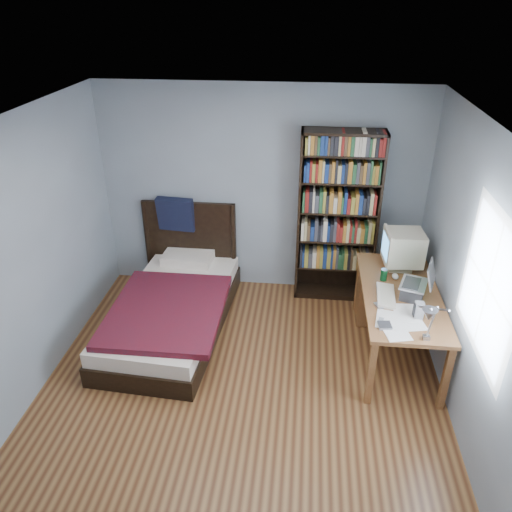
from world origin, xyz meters
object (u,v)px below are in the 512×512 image
(laptop, at_px, (415,288))
(speaker, at_px, (419,310))
(keyboard, at_px, (386,296))
(bookshelf, at_px, (337,218))
(bed, at_px, (174,304))
(soda_can, at_px, (384,275))
(crt_monitor, at_px, (403,248))
(desk, at_px, (391,295))
(desk_lamp, at_px, (430,317))

(laptop, xyz_separation_m, speaker, (-0.02, -0.34, -0.03))
(keyboard, distance_m, bookshelf, 1.28)
(laptop, relative_size, bed, 0.17)
(keyboard, height_order, speaker, speaker)
(soda_can, xyz_separation_m, bookshelf, (-0.46, 0.84, 0.24))
(laptop, bearing_deg, crt_monitor, 95.28)
(desk, relative_size, soda_can, 13.18)
(speaker, bearing_deg, keyboard, 127.06)
(desk, xyz_separation_m, crt_monitor, (0.05, 0.04, 0.56))
(desk_lamp, distance_m, speaker, 0.78)
(laptop, relative_size, speaker, 2.45)
(laptop, relative_size, bookshelf, 0.19)
(crt_monitor, bearing_deg, bookshelf, 138.44)
(desk, xyz_separation_m, desk_lamp, (-0.01, -1.53, 0.78))
(keyboard, distance_m, speaker, 0.41)
(desk, relative_size, desk_lamp, 2.80)
(keyboard, xyz_separation_m, soda_can, (0.01, 0.32, 0.05))
(keyboard, height_order, soda_can, soda_can)
(desk_lamp, relative_size, soda_can, 4.71)
(laptop, bearing_deg, desk_lamp, -96.62)
(speaker, bearing_deg, crt_monitor, 91.20)
(desk, relative_size, laptop, 4.18)
(desk_lamp, distance_m, bookshelf, 2.23)
(desk_lamp, relative_size, speaker, 3.66)
(desk, bearing_deg, bookshelf, 134.31)
(laptop, height_order, soda_can, laptop)
(crt_monitor, relative_size, bed, 0.19)
(soda_can, distance_m, bookshelf, 0.99)
(bookshelf, height_order, bed, bookshelf)
(laptop, distance_m, soda_can, 0.39)
(laptop, relative_size, soda_can, 3.15)
(desk, distance_m, bookshelf, 1.06)
(soda_can, distance_m, bed, 2.31)
(crt_monitor, relative_size, desk_lamp, 0.76)
(desk_lamp, bearing_deg, speaker, 81.56)
(keyboard, height_order, bed, bed)
(desk_lamp, distance_m, soda_can, 1.37)
(desk, bearing_deg, crt_monitor, 35.42)
(laptop, bearing_deg, speaker, -93.06)
(keyboard, relative_size, bed, 0.19)
(laptop, xyz_separation_m, desk_lamp, (-0.12, -1.01, 0.36))
(desk, distance_m, laptop, 0.68)
(desk, xyz_separation_m, bookshelf, (-0.61, 0.62, 0.61))
(crt_monitor, distance_m, speaker, 0.92)
(keyboard, xyz_separation_m, bed, (-2.23, 0.35, -0.49))
(laptop, height_order, speaker, laptop)
(crt_monitor, height_order, desk_lamp, desk_lamp)
(bed, bearing_deg, bookshelf, 24.45)
(desk_lamp, bearing_deg, crt_monitor, 87.60)
(desk_lamp, xyz_separation_m, bookshelf, (-0.59, 2.15, -0.17))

